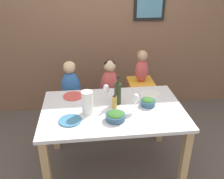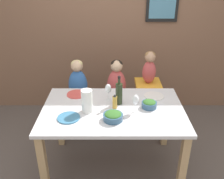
% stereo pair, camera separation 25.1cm
% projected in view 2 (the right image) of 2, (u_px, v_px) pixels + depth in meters
% --- Properties ---
extents(ground_plane, '(14.00, 14.00, 0.00)m').
position_uv_depth(ground_plane, '(112.00, 166.00, 2.87)').
color(ground_plane, '#564C47').
extents(wall_back, '(10.00, 0.09, 2.70)m').
position_uv_depth(wall_back, '(112.00, 22.00, 3.53)').
color(wall_back, brown).
rests_on(wall_back, ground_plane).
extents(dining_table, '(1.43, 0.92, 0.76)m').
position_uv_depth(dining_table, '(112.00, 117.00, 2.58)').
color(dining_table, silver).
rests_on(dining_table, ground_plane).
extents(chair_far_left, '(0.38, 0.42, 0.46)m').
position_uv_depth(chair_far_left, '(78.00, 105.00, 3.36)').
color(chair_far_left, silver).
rests_on(chair_far_left, ground_plane).
extents(chair_far_center, '(0.38, 0.42, 0.46)m').
position_uv_depth(chair_far_center, '(115.00, 105.00, 3.36)').
color(chair_far_center, silver).
rests_on(chair_far_center, ground_plane).
extents(chair_right_highchair, '(0.33, 0.36, 0.71)m').
position_uv_depth(chair_right_highchair, '(147.00, 93.00, 3.29)').
color(chair_right_highchair, silver).
rests_on(chair_right_highchair, ground_plane).
extents(person_child_left, '(0.24, 0.20, 0.56)m').
position_uv_depth(person_child_left, '(77.00, 81.00, 3.20)').
color(person_child_left, '#3366B2').
rests_on(person_child_left, chair_far_left).
extents(person_child_center, '(0.24, 0.20, 0.56)m').
position_uv_depth(person_child_center, '(116.00, 81.00, 3.21)').
color(person_child_center, '#C64C4C').
rests_on(person_child_center, chair_far_center).
extents(person_baby_right, '(0.17, 0.14, 0.42)m').
position_uv_depth(person_baby_right, '(148.00, 66.00, 3.12)').
color(person_baby_right, '#C64C4C').
rests_on(person_baby_right, chair_right_highchair).
extents(wine_bottle, '(0.07, 0.07, 0.31)m').
position_uv_depth(wine_bottle, '(118.00, 93.00, 2.56)').
color(wine_bottle, '#232D19').
rests_on(wine_bottle, dining_table).
extents(paper_towel_roll, '(0.11, 0.11, 0.23)m').
position_uv_depth(paper_towel_roll, '(86.00, 101.00, 2.42)').
color(paper_towel_roll, white).
rests_on(paper_towel_roll, dining_table).
extents(wine_glass_near, '(0.07, 0.07, 0.19)m').
position_uv_depth(wine_glass_near, '(135.00, 100.00, 2.41)').
color(wine_glass_near, white).
rests_on(wine_glass_near, dining_table).
extents(wine_glass_far, '(0.07, 0.07, 0.19)m').
position_uv_depth(wine_glass_far, '(107.00, 89.00, 2.63)').
color(wine_glass_far, white).
rests_on(wine_glass_far, dining_table).
extents(salad_bowl_large, '(0.19, 0.19, 0.08)m').
position_uv_depth(salad_bowl_large, '(112.00, 116.00, 2.32)').
color(salad_bowl_large, '#335675').
rests_on(salad_bowl_large, dining_table).
extents(salad_bowl_small, '(0.15, 0.15, 0.08)m').
position_uv_depth(salad_bowl_small, '(148.00, 104.00, 2.53)').
color(salad_bowl_small, '#335675').
rests_on(salad_bowl_small, dining_table).
extents(dinner_plate_front_left, '(0.22, 0.22, 0.01)m').
position_uv_depth(dinner_plate_front_left, '(68.00, 118.00, 2.36)').
color(dinner_plate_front_left, teal).
rests_on(dinner_plate_front_left, dining_table).
extents(dinner_plate_back_left, '(0.22, 0.22, 0.01)m').
position_uv_depth(dinner_plate_back_left, '(76.00, 94.00, 2.79)').
color(dinner_plate_back_left, '#D14C47').
rests_on(dinner_plate_back_left, dining_table).
extents(dinner_plate_back_right, '(0.22, 0.22, 0.01)m').
position_uv_depth(dinner_plate_back_right, '(153.00, 96.00, 2.75)').
color(dinner_plate_back_right, silver).
rests_on(dinner_plate_back_right, dining_table).
extents(condiment_bottle_hot_sauce, '(0.05, 0.05, 0.16)m').
position_uv_depth(condiment_bottle_hot_sauce, '(114.00, 102.00, 2.50)').
color(condiment_bottle_hot_sauce, '#BC8E33').
rests_on(condiment_bottle_hot_sauce, dining_table).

